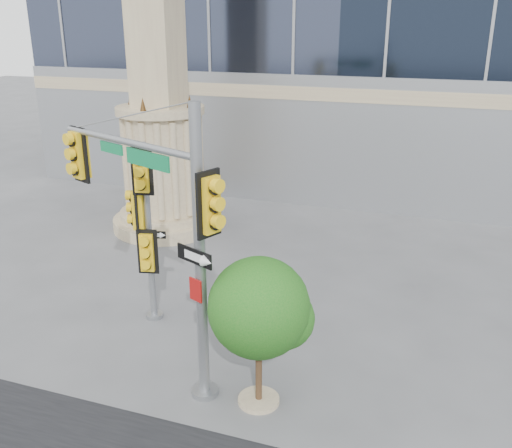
% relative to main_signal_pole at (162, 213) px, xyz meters
% --- Properties ---
extents(ground, '(120.00, 120.00, 0.00)m').
position_rel_main_signal_pole_xyz_m(ground, '(0.94, 0.38, -4.25)').
color(ground, '#545456').
rests_on(ground, ground).
extents(monument, '(4.40, 4.40, 16.60)m').
position_rel_main_signal_pole_xyz_m(monument, '(-5.06, 9.38, 1.27)').
color(monument, tan).
rests_on(monument, ground).
extents(main_signal_pole, '(5.03, 2.48, 6.86)m').
position_rel_main_signal_pole_xyz_m(main_signal_pole, '(0.00, 0.00, 0.00)').
color(main_signal_pole, slate).
rests_on(main_signal_pole, ground).
extents(secondary_signal_pole, '(0.98, 0.70, 5.27)m').
position_rel_main_signal_pole_xyz_m(secondary_signal_pole, '(-1.81, 2.26, -1.16)').
color(secondary_signal_pole, slate).
rests_on(secondary_signal_pole, ground).
extents(street_tree, '(2.31, 2.25, 3.59)m').
position_rel_main_signal_pole_xyz_m(street_tree, '(2.49, -0.32, -1.89)').
color(street_tree, tan).
rests_on(street_tree, ground).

